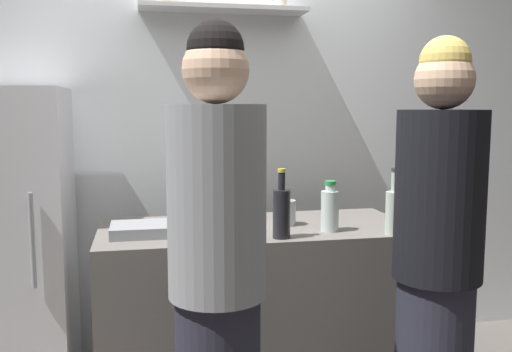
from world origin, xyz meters
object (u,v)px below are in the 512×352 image
(utensil_holder, at_px, (285,212))
(wine_bottle_pale_glass, at_px, (394,210))
(water_bottle_plastic, at_px, (330,209))
(person_grey_hoodie, at_px, (217,281))
(refrigerator, at_px, (12,243))
(wine_bottle_dark_glass, at_px, (282,212))
(baking_pan, at_px, (148,229))
(person_blonde, at_px, (437,266))

(utensil_holder, bearing_deg, wine_bottle_pale_glass, -34.20)
(water_bottle_plastic, xyz_separation_m, person_grey_hoodie, (-0.62, -0.61, -0.12))
(refrigerator, bearing_deg, wine_bottle_pale_glass, -19.81)
(water_bottle_plastic, bearing_deg, refrigerator, 161.08)
(refrigerator, relative_size, wine_bottle_dark_glass, 5.05)
(wine_bottle_dark_glass, distance_m, wine_bottle_pale_glass, 0.53)
(baking_pan, bearing_deg, wine_bottle_dark_glass, -17.99)
(refrigerator, relative_size, person_blonde, 0.90)
(utensil_holder, xyz_separation_m, wine_bottle_dark_glass, (-0.09, -0.27, 0.06))
(baking_pan, relative_size, wine_bottle_pale_glass, 1.10)
(refrigerator, distance_m, wine_bottle_dark_glass, 1.44)
(refrigerator, xyz_separation_m, person_grey_hoodie, (0.92, -1.14, 0.10))
(refrigerator, height_order, wine_bottle_dark_glass, refrigerator)
(wine_bottle_pale_glass, bearing_deg, person_grey_hoodie, -151.07)
(wine_bottle_dark_glass, relative_size, person_grey_hoodie, 0.18)
(refrigerator, distance_m, water_bottle_plastic, 1.64)
(wine_bottle_dark_glass, height_order, wine_bottle_pale_glass, wine_bottle_dark_glass)
(wine_bottle_pale_glass, bearing_deg, baking_pan, 168.71)
(utensil_holder, distance_m, person_blonde, 0.85)
(wine_bottle_pale_glass, xyz_separation_m, water_bottle_plastic, (-0.27, 0.12, -0.01))
(wine_bottle_dark_glass, xyz_separation_m, wine_bottle_pale_glass, (0.53, -0.03, -0.01))
(wine_bottle_dark_glass, bearing_deg, water_bottle_plastic, 19.46)
(baking_pan, xyz_separation_m, person_grey_hoodie, (0.23, -0.71, -0.04))
(wine_bottle_dark_glass, bearing_deg, baking_pan, 162.01)
(wine_bottle_pale_glass, relative_size, person_blonde, 0.18)
(refrigerator, distance_m, person_grey_hoodie, 1.46)
(wine_bottle_pale_glass, bearing_deg, refrigerator, 160.19)
(refrigerator, relative_size, water_bottle_plastic, 6.60)
(utensil_holder, bearing_deg, wine_bottle_dark_glass, -107.64)
(person_blonde, bearing_deg, wine_bottle_pale_glass, 38.56)
(utensil_holder, bearing_deg, person_grey_hoodie, -119.43)
(utensil_holder, height_order, person_grey_hoodie, person_grey_hoodie)
(baking_pan, bearing_deg, person_grey_hoodie, -72.24)
(utensil_holder, bearing_deg, baking_pan, -173.47)
(utensil_holder, height_order, person_blonde, person_blonde)
(refrigerator, distance_m, wine_bottle_pale_glass, 1.93)
(baking_pan, xyz_separation_m, wine_bottle_dark_glass, (0.59, -0.19, 0.10))
(utensil_holder, bearing_deg, refrigerator, 165.59)
(wine_bottle_dark_glass, bearing_deg, refrigerator, 154.18)
(refrigerator, height_order, baking_pan, refrigerator)
(wine_bottle_pale_glass, bearing_deg, utensil_holder, 145.80)
(wine_bottle_dark_glass, bearing_deg, wine_bottle_pale_glass, -3.43)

